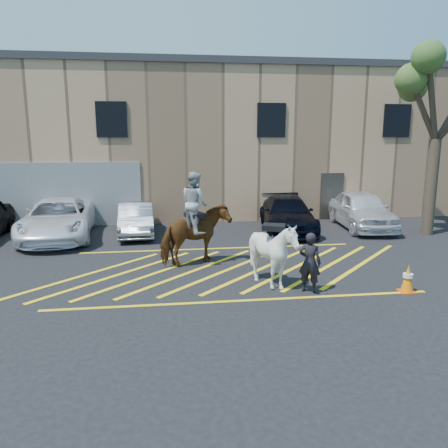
{
  "coord_description": "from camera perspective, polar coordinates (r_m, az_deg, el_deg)",
  "views": [
    {
      "loc": [
        -1.78,
        -12.66,
        3.96
      ],
      "look_at": [
        -0.05,
        0.2,
        1.3
      ],
      "focal_mm": 35.0,
      "sensor_mm": 36.0,
      "label": 1
    }
  ],
  "objects": [
    {
      "name": "ground",
      "position": [
        13.38,
        0.34,
        -5.63
      ],
      "size": [
        90.0,
        90.0,
        0.0
      ],
      "primitive_type": "plane",
      "color": "black",
      "rests_on": "ground"
    },
    {
      "name": "mounted_bay",
      "position": [
        13.39,
        -3.8,
        -0.5
      ],
      "size": [
        2.39,
        1.92,
        2.88
      ],
      "color": "brown",
      "rests_on": "ground"
    },
    {
      "name": "car_blue_suv",
      "position": [
        18.45,
        8.25,
        1.3
      ],
      "size": [
        2.5,
        5.03,
        1.41
      ],
      "primitive_type": "imported",
      "rotation": [
        0.0,
        0.0,
        -0.11
      ],
      "color": "black",
      "rests_on": "ground"
    },
    {
      "name": "car_white_suv",
      "position": [
        19.68,
        17.51,
        1.81
      ],
      "size": [
        2.3,
        4.85,
        1.6
      ],
      "primitive_type": "imported",
      "rotation": [
        0.0,
        0.0,
        -0.09
      ],
      "color": "white",
      "rests_on": "ground"
    },
    {
      "name": "car_silver_sedan",
      "position": [
        17.94,
        -11.45,
        0.66
      ],
      "size": [
        1.57,
        3.9,
        1.26
      ],
      "primitive_type": "imported",
      "rotation": [
        0.0,
        0.0,
        0.06
      ],
      "color": "gray",
      "rests_on": "ground"
    },
    {
      "name": "handler",
      "position": [
        11.32,
        11.13,
        -4.94
      ],
      "size": [
        0.68,
        0.62,
        1.56
      ],
      "primitive_type": "imported",
      "rotation": [
        0.0,
        0.0,
        2.58
      ],
      "color": "black",
      "rests_on": "ground"
    },
    {
      "name": "traffic_cone",
      "position": [
        12.15,
        22.88,
        -6.56
      ],
      "size": [
        0.4,
        0.4,
        0.73
      ],
      "color": "#F24D09",
      "rests_on": "ground"
    },
    {
      "name": "car_white_pickup",
      "position": [
        18.05,
        -20.86,
        0.59
      ],
      "size": [
        2.96,
        5.63,
        1.51
      ],
      "primitive_type": "imported",
      "rotation": [
        0.0,
        0.0,
        0.08
      ],
      "color": "white",
      "rests_on": "ground"
    },
    {
      "name": "warehouse",
      "position": [
        24.71,
        -3.61,
        10.85
      ],
      "size": [
        32.42,
        10.2,
        7.3
      ],
      "color": "tan",
      "rests_on": "ground"
    },
    {
      "name": "tree",
      "position": [
        19.22,
        26.4,
        15.6
      ],
      "size": [
        3.99,
        4.37,
        7.31
      ],
      "color": "#493D2C",
      "rests_on": "ground"
    },
    {
      "name": "hatching_zone",
      "position": [
        13.1,
        0.52,
        -5.99
      ],
      "size": [
        12.6,
        5.12,
        0.01
      ],
      "color": "yellow",
      "rests_on": "ground"
    },
    {
      "name": "saddled_white",
      "position": [
        11.48,
        6.43,
        -3.86
      ],
      "size": [
        1.96,
        2.07,
        1.82
      ],
      "color": "silver",
      "rests_on": "ground"
    }
  ]
}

